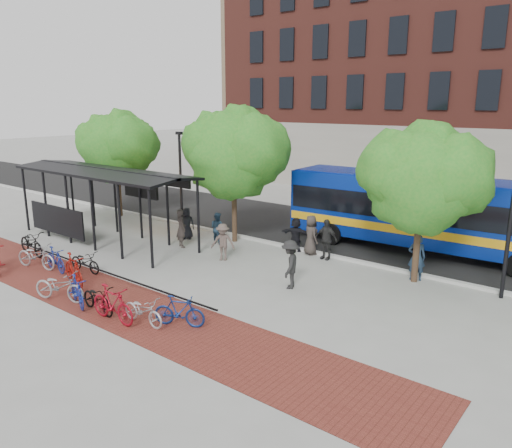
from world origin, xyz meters
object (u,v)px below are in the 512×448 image
Objects in this scene: lamp_post_left at (181,177)px; pedestrian_9 at (290,264)px; pedestrian_1 at (181,228)px; pedestrian_7 at (417,257)px; bike_4 at (85,262)px; bike_10 at (143,310)px; tree_c at (425,175)px; bike_6 at (59,286)px; bike_5 at (74,270)px; tree_b at (236,150)px; bike_7 at (77,291)px; pedestrian_3 at (223,242)px; bike_3 at (55,260)px; bike_11 at (179,311)px; bike_0 at (31,243)px; pedestrian_5 at (296,234)px; pedestrian_0 at (187,223)px; bike_8 at (98,299)px; pedestrian_4 at (326,239)px; pedestrian_6 at (311,235)px; lamp_post_right at (511,221)px; bike_2 at (36,256)px; bus_shelter at (101,180)px; tree_a at (118,144)px; bus at (428,210)px; bike_9 at (112,304)px.

lamp_post_left is 10.56m from pedestrian_9.
pedestrian_7 is at bearing -142.87° from pedestrian_1.
bike_4 is 5.88m from bike_10.
bike_6 is (-8.87, -9.43, -3.53)m from tree_c.
bike_5 is 1.54m from bike_6.
bike_6 is at bearing -89.28° from tree_b.
pedestrian_3 is (0.51, 6.67, 0.30)m from bike_7.
pedestrian_7 reaches higher than bike_3.
bike_3 is 14.19m from pedestrian_7.
bike_11 is at bearing -87.28° from pedestrian_3.
bike_0 is at bearing 86.60° from bike_3.
bike_0 is 11.80m from pedestrian_5.
lamp_post_left is 3.26× the size of pedestrian_0.
bike_10 is at bearing 152.26° from pedestrian_1.
pedestrian_1 is at bearing -36.20° from bike_0.
pedestrian_7 is (6.91, 9.32, 0.44)m from bike_8.
pedestrian_4 is (3.36, 2.90, 0.08)m from pedestrian_3.
pedestrian_6 is (8.05, 0.20, -1.86)m from lamp_post_left.
bike_11 is at bearing -90.82° from pedestrian_4.
lamp_post_right is 2.54× the size of bike_2.
bike_5 is (-12.79, -8.52, -2.16)m from lamp_post_right.
pedestrian_7 is (14.10, 3.97, -2.10)m from bus_shelter.
pedestrian_1 is at bearing 37.69° from bike_10.
bike_6 is 1.13× the size of pedestrian_4.
bike_7 is at bearing 100.97° from bike_8.
bike_6 is 10.61m from pedestrian_6.
bike_3 is 6.72m from bike_10.
bike_10 is 1.05× the size of pedestrian_3.
tree_a reaches higher than bike_11.
tree_c is at bearing -0.00° from tree_b.
bike_6 is at bearing 97.93° from bike_10.
bike_2 is (0.31, -8.41, -2.22)m from lamp_post_left.
lamp_post_left is at bearing 74.47° from bus_shelter.
bike_8 is at bearing -77.94° from tree_b.
bike_0 reaches higher than bike_8.
bike_10 is (-8.09, -9.10, -2.30)m from lamp_post_right.
pedestrian_5 is 5.73m from pedestrian_7.
bike_5 is at bearing -128.46° from bus.
pedestrian_9 is at bearing -25.67° from bike_9.
tree_a reaches higher than pedestrian_1.
pedestrian_1 reaches higher than pedestrian_3.
tree_a is at bearing 6.49° from pedestrian_1.
bike_7 is (3.79, -1.42, 0.02)m from bike_3.
bike_2 is 4.87m from bike_7.
bike_6 is at bearing -45.96° from tree_a.
bike_3 is at bearing 119.59° from bike_4.
bike_10 is at bearing -99.88° from bike_6.
pedestrian_9 is (2.66, 5.78, 0.32)m from bike_9.
bike_7 is 6.70m from pedestrian_3.
pedestrian_3 reaches higher than pedestrian_0.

